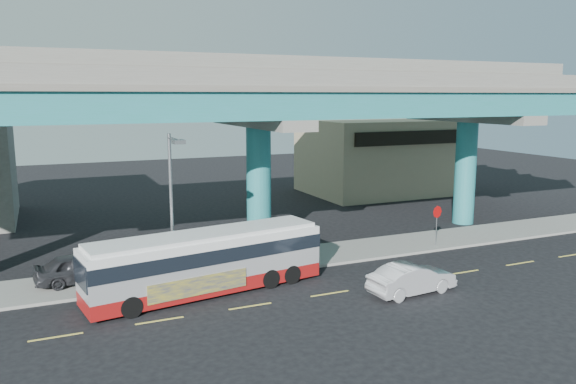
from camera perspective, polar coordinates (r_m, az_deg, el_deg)
name	(u,v)px	position (r m, az deg, el deg)	size (l,w,h in m)	color
ground	(327,292)	(27.23, 3.97, -10.06)	(120.00, 120.00, 0.00)	black
sidewalk	(282,260)	(31.93, -0.66, -6.89)	(70.00, 4.00, 0.15)	gray
lane_markings	(330,293)	(26.98, 4.28, -10.24)	(58.00, 0.12, 0.01)	#D8C64C
viaduct	(257,97)	(33.94, -3.13, 9.60)	(52.00, 12.40, 11.70)	#1F7871
building_beige	(382,156)	(54.91, 9.48, 3.64)	(14.00, 10.23, 7.00)	tan
transit_bus	(207,260)	(26.83, -8.26, -6.84)	(11.65, 4.20, 2.93)	maroon
sedan	(412,279)	(27.35, 12.48, -8.59)	(4.48, 1.89, 1.44)	#B5B5BA
parked_car	(81,268)	(29.61, -20.30, -7.22)	(4.46, 2.13, 1.47)	#2C2D31
street_lamp	(173,188)	(27.01, -11.58, 0.41)	(0.50, 2.41, 7.31)	gray
stop_sign	(437,217)	(35.29, 14.90, -2.48)	(0.74, 0.19, 2.50)	gray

